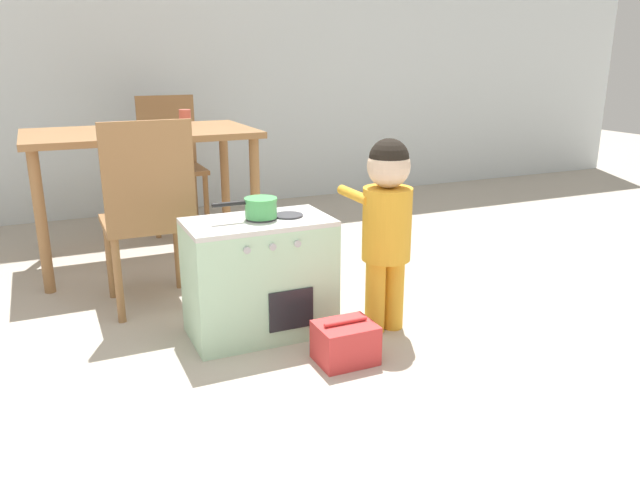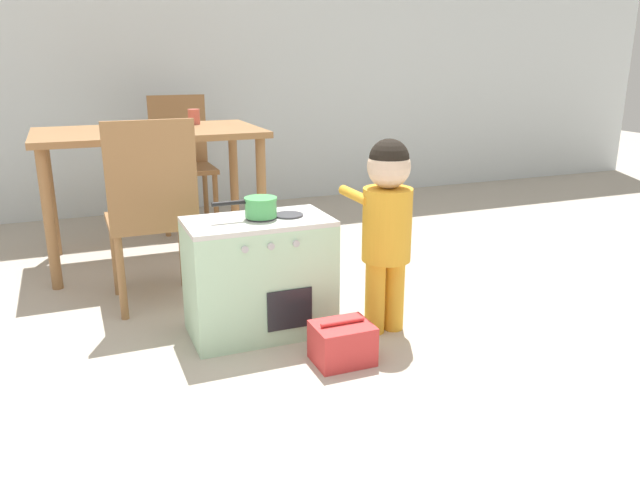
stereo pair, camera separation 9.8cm
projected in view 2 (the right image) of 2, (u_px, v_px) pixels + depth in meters
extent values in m
plane|color=#B2A899|center=(260.00, 483.00, 1.79)|extent=(16.00, 16.00, 0.00)
cube|color=silver|center=(115.00, 37.00, 4.50)|extent=(10.00, 0.06, 2.60)
cube|color=#B2DBB7|center=(259.00, 279.00, 2.71)|extent=(0.61, 0.34, 0.50)
cube|color=silver|center=(258.00, 221.00, 2.63)|extent=(0.61, 0.34, 0.02)
cylinder|color=#38383D|center=(261.00, 218.00, 2.63)|extent=(0.13, 0.13, 0.01)
cylinder|color=#38383D|center=(288.00, 215.00, 2.68)|extent=(0.13, 0.13, 0.01)
cube|color=black|center=(290.00, 309.00, 2.60)|extent=(0.20, 0.01, 0.17)
cylinder|color=#B2B2B7|center=(245.00, 249.00, 2.45)|extent=(0.03, 0.01, 0.03)
cylinder|color=#B2B2B7|center=(271.00, 246.00, 2.49)|extent=(0.03, 0.01, 0.03)
cylinder|color=#B2B2B7|center=(296.00, 243.00, 2.53)|extent=(0.03, 0.01, 0.03)
cylinder|color=#4CAD5B|center=(261.00, 207.00, 2.62)|extent=(0.13, 0.13, 0.08)
cylinder|color=#4CAD5B|center=(261.00, 199.00, 2.61)|extent=(0.14, 0.14, 0.01)
cylinder|color=black|center=(229.00, 203.00, 2.56)|extent=(0.14, 0.02, 0.02)
cylinder|color=gold|center=(375.00, 297.00, 2.72)|extent=(0.09, 0.09, 0.33)
cylinder|color=gold|center=(394.00, 294.00, 2.76)|extent=(0.09, 0.09, 0.33)
cylinder|color=gold|center=(387.00, 225.00, 2.65)|extent=(0.21, 0.21, 0.31)
sphere|color=beige|center=(389.00, 167.00, 2.57)|extent=(0.18, 0.18, 0.18)
sphere|color=black|center=(389.00, 159.00, 2.56)|extent=(0.17, 0.17, 0.17)
cylinder|color=gold|center=(355.00, 195.00, 2.69)|extent=(0.04, 0.25, 0.04)
cylinder|color=gold|center=(394.00, 192.00, 2.76)|extent=(0.04, 0.25, 0.04)
cube|color=#D13838|center=(342.00, 343.00, 2.48)|extent=(0.23, 0.19, 0.16)
cylinder|color=#D13838|center=(343.00, 322.00, 2.45)|extent=(0.18, 0.02, 0.02)
cube|color=olive|center=(149.00, 133.00, 3.55)|extent=(1.25, 0.75, 0.03)
cylinder|color=olive|center=(49.00, 221.00, 3.18)|extent=(0.06, 0.06, 0.74)
cylinder|color=olive|center=(262.00, 202.00, 3.59)|extent=(0.06, 0.06, 0.74)
cylinder|color=olive|center=(50.00, 196.00, 3.74)|extent=(0.06, 0.06, 0.74)
cylinder|color=olive|center=(234.00, 182.00, 4.14)|extent=(0.06, 0.06, 0.74)
cube|color=olive|center=(151.00, 220.00, 3.00)|extent=(0.40, 0.40, 0.03)
cube|color=olive|center=(152.00, 175.00, 2.76)|extent=(0.40, 0.02, 0.48)
cylinder|color=olive|center=(122.00, 278.00, 2.85)|extent=(0.04, 0.04, 0.40)
cylinder|color=olive|center=(195.00, 269.00, 2.97)|extent=(0.04, 0.04, 0.40)
cylinder|color=olive|center=(115.00, 257.00, 3.15)|extent=(0.04, 0.04, 0.40)
cylinder|color=olive|center=(182.00, 250.00, 3.27)|extent=(0.04, 0.04, 0.40)
cube|color=olive|center=(185.00, 170.00, 4.33)|extent=(0.40, 0.40, 0.03)
cube|color=olive|center=(178.00, 130.00, 4.42)|extent=(0.40, 0.02, 0.48)
cylinder|color=olive|center=(166.00, 207.00, 4.18)|extent=(0.04, 0.04, 0.40)
cylinder|color=olive|center=(216.00, 203.00, 4.30)|extent=(0.04, 0.04, 0.40)
cylinder|color=olive|center=(159.00, 197.00, 4.48)|extent=(0.04, 0.04, 0.40)
cylinder|color=olive|center=(206.00, 193.00, 4.60)|extent=(0.04, 0.04, 0.40)
cylinder|color=#D15B4C|center=(194.00, 117.00, 3.80)|extent=(0.07, 0.07, 0.09)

